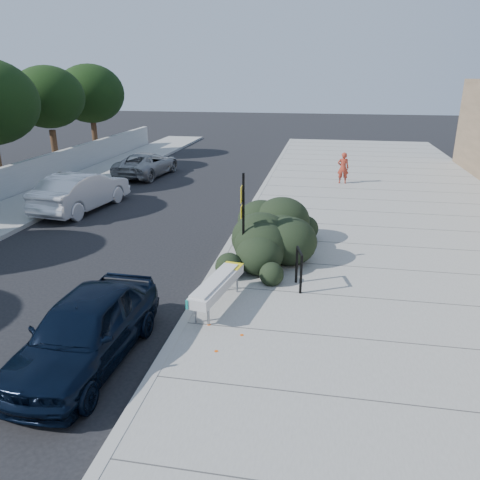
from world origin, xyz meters
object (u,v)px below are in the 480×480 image
at_px(bench, 217,285).
at_px(sedan_navy, 85,330).
at_px(bike_rack, 299,265).
at_px(sign_post, 243,216).
at_px(wagon_silver, 82,191).
at_px(suv_silver, 147,164).
at_px(pedestrian, 343,168).

height_order(bench, sedan_navy, sedan_navy).
distance_m(bike_rack, sedan_navy, 5.50).
bearing_deg(sign_post, wagon_silver, 142.85).
bearing_deg(suv_silver, sedan_navy, 113.03).
xyz_separation_m(bike_rack, suv_silver, (-9.31, 13.55, -0.13)).
distance_m(sedan_navy, suv_silver, 18.24).
bearing_deg(bench, sign_post, 95.97).
distance_m(bench, pedestrian, 14.62).
distance_m(bike_rack, wagon_silver, 11.41).
height_order(bike_rack, pedestrian, pedestrian).
bearing_deg(bench, wagon_silver, 144.62).
relative_size(bench, bike_rack, 2.26).
distance_m(sign_post, wagon_silver, 9.50).
height_order(bench, bike_rack, bike_rack).
xyz_separation_m(sedan_navy, suv_silver, (-5.40, 17.42, -0.06)).
distance_m(bench, sign_post, 2.63).
bearing_deg(bench, bike_rack, 47.31).
distance_m(bench, sedan_navy, 3.24).
bearing_deg(sedan_navy, bench, 51.94).
bearing_deg(bench, sedan_navy, -119.53).
xyz_separation_m(sign_post, wagon_silver, (-7.78, 5.38, -0.91)).
height_order(sign_post, suv_silver, sign_post).
bearing_deg(bike_rack, pedestrian, 70.32).
distance_m(bike_rack, pedestrian, 12.94).
bearing_deg(sign_post, sedan_navy, -117.28).
height_order(suv_silver, pedestrian, pedestrian).
height_order(bike_rack, sedan_navy, sedan_navy).
xyz_separation_m(sign_post, suv_silver, (-7.66, 12.52, -1.06)).
bearing_deg(bike_rack, sedan_navy, -148.67).
bearing_deg(sedan_navy, pedestrian, 74.10).
height_order(sedan_navy, wagon_silver, wagon_silver).
relative_size(sign_post, wagon_silver, 0.57).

